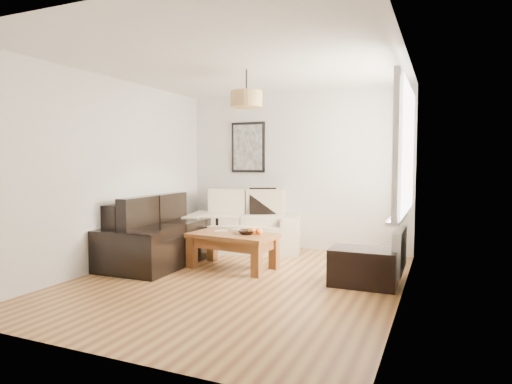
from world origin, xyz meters
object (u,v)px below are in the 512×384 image
at_px(loveseat_cream, 244,222).
at_px(sofa_leather, 164,232).
at_px(coffee_table, 233,251).
at_px(ottoman, 363,267).

distance_m(loveseat_cream, sofa_leather, 1.43).
bearing_deg(coffee_table, ottoman, -4.48).
xyz_separation_m(sofa_leather, coffee_table, (1.10, 0.01, -0.19)).
bearing_deg(ottoman, sofa_leather, 177.51).
height_order(sofa_leather, ottoman, sofa_leather).
height_order(coffee_table, ottoman, coffee_table).
relative_size(loveseat_cream, coffee_table, 1.57).
bearing_deg(sofa_leather, ottoman, -93.80).
bearing_deg(coffee_table, sofa_leather, -179.29).
height_order(sofa_leather, coffee_table, sofa_leather).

